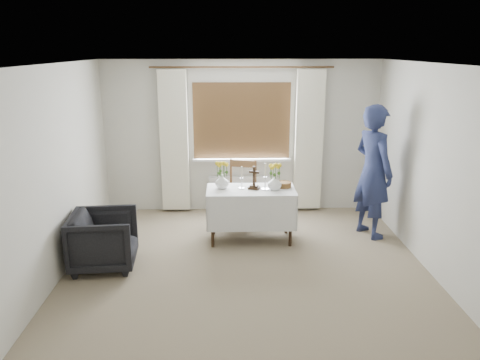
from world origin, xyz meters
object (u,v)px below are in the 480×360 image
at_px(altar_table, 251,215).
at_px(person, 373,172).
at_px(wooden_cross, 254,178).
at_px(flower_vase_left, 222,181).
at_px(wooden_chair, 240,194).
at_px(flower_vase_right, 275,183).
at_px(armchair, 104,240).

xyz_separation_m(altar_table, person, (1.76, 0.15, 0.58)).
bearing_deg(wooden_cross, flower_vase_left, -162.99).
distance_m(wooden_chair, flower_vase_right, 0.88).
xyz_separation_m(armchair, flower_vase_right, (2.20, 0.77, 0.50)).
bearing_deg(altar_table, armchair, -156.70).
relative_size(wooden_cross, flower_vase_right, 1.61).
xyz_separation_m(wooden_chair, flower_vase_right, (0.46, -0.66, 0.36)).
bearing_deg(wooden_chair, person, 1.62).
distance_m(altar_table, flower_vase_left, 0.63).
bearing_deg(armchair, altar_table, -71.43).
relative_size(wooden_chair, person, 0.52).
relative_size(flower_vase_left, flower_vase_right, 1.02).
xyz_separation_m(wooden_chair, armchair, (-1.74, -1.42, -0.14)).
distance_m(person, flower_vase_left, 2.17).
bearing_deg(wooden_cross, wooden_chair, 128.71).
distance_m(altar_table, armchair, 2.04).
distance_m(altar_table, person, 1.86).
height_order(wooden_cross, flower_vase_right, wooden_cross).
xyz_separation_m(altar_table, wooden_cross, (0.04, 0.01, 0.54)).
xyz_separation_m(person, flower_vase_left, (-2.16, -0.10, -0.10)).
bearing_deg(wooden_cross, flower_vase_right, 12.23).
distance_m(wooden_cross, flower_vase_right, 0.29).
relative_size(wooden_chair, flower_vase_right, 4.93).
height_order(altar_table, wooden_chair, wooden_chair).
bearing_deg(flower_vase_right, wooden_cross, 169.88).
xyz_separation_m(wooden_chair, wooden_cross, (0.18, -0.61, 0.43)).
xyz_separation_m(altar_table, flower_vase_left, (-0.40, 0.05, 0.48)).
bearing_deg(flower_vase_left, altar_table, -6.94).
bearing_deg(flower_vase_left, person, 2.75).
bearing_deg(flower_vase_left, flower_vase_right, -7.20).
bearing_deg(flower_vase_right, armchair, -160.84).
bearing_deg(person, wooden_cross, 70.80).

